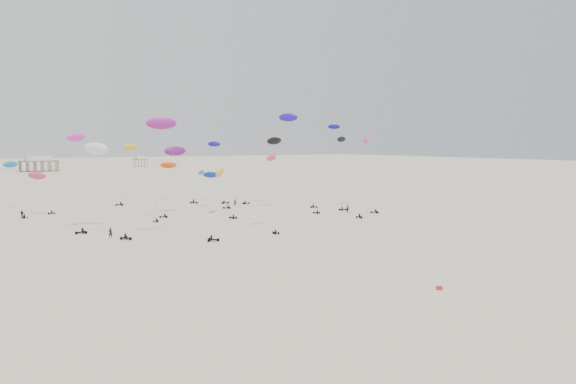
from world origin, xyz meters
TOP-DOWN VIEW (x-y plane):
  - ground_plane at (0.00, 200.00)m, footprint 900.00×900.00m
  - pavilion_main at (-10.00, 350.00)m, footprint 21.00×13.00m
  - pavilion_small at (60.00, 380.00)m, footprint 9.00×7.00m
  - rig_0 at (-2.92, 144.49)m, footprint 7.94×11.51m
  - rig_1 at (-5.98, 84.13)m, footprint 4.65×7.43m
  - rig_2 at (-14.67, 151.07)m, footprint 9.97×13.18m
  - rig_3 at (21.40, 94.99)m, footprint 5.17×12.59m
  - rig_4 at (18.49, 121.82)m, footprint 8.60×14.88m
  - rig_5 at (-19.91, 109.49)m, footprint 4.47×4.79m
  - rig_6 at (-36.66, 98.55)m, footprint 8.76×16.75m
  - rig_7 at (26.26, 105.92)m, footprint 4.11×8.07m
  - rig_8 at (14.21, 108.76)m, footprint 5.85×12.15m
  - rig_9 at (0.79, 125.39)m, footprint 5.67×7.94m
  - rig_10 at (-13.61, 116.80)m, footprint 8.19×5.86m
  - rig_11 at (5.48, 138.54)m, footprint 5.81×12.68m
  - rig_12 at (-43.41, 145.06)m, footprint 9.98×16.81m
  - rig_13 at (-35.06, 102.84)m, footprint 7.71×7.32m
  - rig_14 at (-25.94, 85.48)m, footprint 10.36×10.03m
  - rig_15 at (-4.23, 110.93)m, footprint 5.22×12.39m
  - rig_16 at (-41.89, 131.64)m, footprint 6.43×6.29m
  - rig_17 at (34.03, 103.36)m, footprint 10.14×14.69m
  - rig_18 at (8.60, 134.84)m, footprint 7.84×12.28m
  - spectator_0 at (-34.81, 92.75)m, footprint 0.90×0.75m
  - spectator_1 at (24.24, 98.95)m, footprint 1.05×0.61m
  - spectator_2 at (-44.98, 129.99)m, footprint 1.33×0.82m
  - spectator_3 at (7.31, 126.83)m, footprint 0.80×0.56m
  - grounded_kite_b at (-11.25, 36.40)m, footprint 1.78×1.76m

SIDE VIEW (x-z plane):
  - ground_plane at x=0.00m, z-range 0.00..0.00m
  - spectator_0 at x=-34.81m, z-range -1.06..1.06m
  - spectator_1 at x=24.24m, z-range -1.07..1.07m
  - spectator_2 at x=-44.98m, z-range -1.06..1.06m
  - spectator_3 at x=7.31m, z-range -1.08..1.08m
  - grounded_kite_b at x=-11.25m, z-range -0.04..0.04m
  - pavilion_small at x=60.00m, z-range -0.51..7.49m
  - pavilion_main at x=-10.00m, z-range -0.68..9.12m
  - rig_11 at x=5.48m, z-range -1.06..11.39m
  - rig_9 at x=0.79m, z-range 1.66..11.61m
  - rig_16 at x=-41.89m, z-range 2.42..13.07m
  - rig_0 at x=-2.92m, z-range 1.34..14.41m
  - rig_12 at x=-43.41m, z-range -0.61..18.47m
  - rig_15 at x=-4.23m, z-range 2.75..15.15m
  - rig_3 at x=21.40m, z-range 0.24..20.14m
  - rig_18 at x=8.60m, z-range 1.07..19.95m
  - rig_1 at x=-5.98m, z-range 3.04..18.13m
  - rig_2 at x=-14.67m, z-range 1.44..20.64m
  - rig_7 at x=26.26m, z-range 0.94..22.94m
  - rig_6 at x=-36.66m, z-range 1.86..23.81m
  - rig_10 at x=-13.61m, z-range 5.11..21.59m
  - rig_13 at x=-35.06m, z-range 4.87..22.22m
  - rig_17 at x=34.03m, z-range 4.68..25.07m
  - rig_4 at x=18.49m, z-range 4.78..25.42m
  - rig_5 at x=-19.91m, z-range 4.76..26.51m
  - rig_14 at x=-25.94m, z-range 5.91..28.09m
  - rig_8 at x=14.21m, z-range 7.69..32.52m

